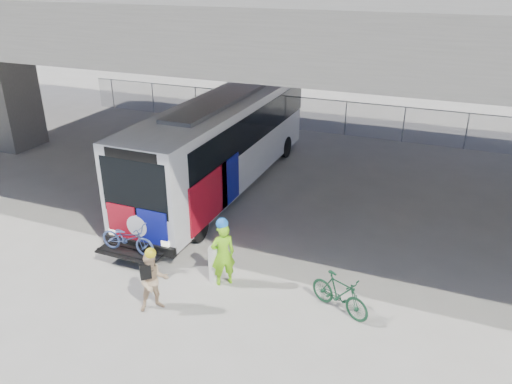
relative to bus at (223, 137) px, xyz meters
The scene contains 8 objects.
ground 4.46m from the bus, 59.38° to the right, with size 160.00×160.00×0.00m, color #9E9991.
bus is the anchor object (origin of this frame).
overpass 4.91m from the bus, 17.26° to the left, with size 40.00×16.00×7.95m.
chainlink_fence 8.88m from the bus, 76.94° to the left, with size 30.00×0.06×30.00m.
bollard 7.03m from the bus, 66.85° to the right, with size 0.31×0.31×1.18m.
cyclist_hivis 7.08m from the bus, 64.61° to the right, with size 0.82×0.80×2.08m.
cyclist_tan 8.35m from the bus, 77.17° to the right, with size 1.02×1.01×1.83m.
bike_parked 9.08m from the bus, 44.96° to the right, with size 0.51×1.80×1.08m, color #133D25.
Camera 1 is at (6.37, -13.61, 8.22)m, focal length 35.00 mm.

